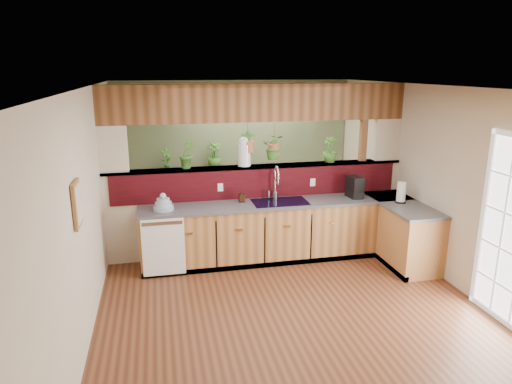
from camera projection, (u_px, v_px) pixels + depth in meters
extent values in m
cube|color=#562D1A|center=(280.00, 288.00, 6.04)|extent=(4.60, 7.00, 0.01)
cube|color=brown|center=(283.00, 87.00, 5.35)|extent=(4.60, 7.00, 0.01)
cube|color=beige|center=(235.00, 148.00, 8.99)|extent=(4.60, 0.02, 2.60)
cube|color=beige|center=(458.00, 368.00, 2.39)|extent=(4.60, 0.02, 2.60)
cube|color=beige|center=(88.00, 205.00, 5.22)|extent=(0.02, 7.00, 2.60)
cube|color=beige|center=(446.00, 184.00, 6.16)|extent=(0.02, 7.00, 2.60)
cube|color=beige|center=(258.00, 210.00, 7.13)|extent=(4.60, 0.15, 1.35)
cube|color=#39070D|center=(259.00, 183.00, 6.93)|extent=(4.40, 0.02, 0.45)
cube|color=brown|center=(258.00, 167.00, 6.95)|extent=(4.60, 0.21, 0.04)
cube|color=brown|center=(258.00, 103.00, 6.70)|extent=(4.60, 0.15, 0.55)
cube|color=beige|center=(113.00, 150.00, 6.43)|extent=(0.40, 0.15, 0.70)
cube|color=beige|center=(386.00, 141.00, 7.29)|extent=(0.40, 0.15, 0.70)
cube|color=brown|center=(361.00, 166.00, 7.31)|extent=(0.10, 0.10, 2.60)
cube|color=brown|center=(258.00, 167.00, 6.95)|extent=(4.60, 0.21, 0.04)
cube|color=brown|center=(258.00, 103.00, 6.70)|extent=(4.60, 0.15, 0.55)
cube|color=#5E704C|center=(235.00, 148.00, 8.97)|extent=(4.55, 0.02, 2.55)
cube|color=#9A6435|center=(280.00, 232.00, 6.89)|extent=(4.10, 0.60, 0.86)
cube|color=#49494E|center=(280.00, 203.00, 6.77)|extent=(4.14, 0.64, 0.04)
cube|color=#9A6435|center=(400.00, 233.00, 6.84)|extent=(0.60, 1.48, 0.86)
cube|color=#49494E|center=(402.00, 204.00, 6.72)|extent=(0.64, 1.52, 0.04)
cube|color=#9A6435|center=(386.00, 224.00, 7.25)|extent=(0.60, 0.60, 0.86)
cube|color=#49494E|center=(388.00, 196.00, 7.13)|extent=(0.64, 0.64, 0.04)
cube|color=black|center=(284.00, 263.00, 6.74)|extent=(4.10, 0.06, 0.08)
cube|color=black|center=(381.00, 259.00, 6.89)|extent=(0.06, 1.48, 0.08)
cube|color=white|center=(164.00, 247.00, 6.24)|extent=(0.58, 0.02, 0.82)
cube|color=#B7B7B2|center=(162.00, 223.00, 6.13)|extent=(0.54, 0.01, 0.05)
cube|color=black|center=(280.00, 203.00, 6.77)|extent=(0.82, 0.50, 0.03)
cube|color=black|center=(268.00, 209.00, 6.76)|extent=(0.34, 0.40, 0.16)
cube|color=black|center=(292.00, 207.00, 6.83)|extent=(0.34, 0.40, 0.16)
cube|color=white|center=(512.00, 235.00, 5.00)|extent=(0.06, 1.02, 2.16)
cube|color=#9A6435|center=(77.00, 204.00, 4.41)|extent=(0.03, 0.35, 0.45)
cube|color=silver|center=(79.00, 204.00, 4.41)|extent=(0.01, 0.27, 0.37)
cylinder|color=#B7B7B2|center=(275.00, 195.00, 6.94)|extent=(0.08, 0.08, 0.11)
cylinder|color=#B7B7B2|center=(275.00, 182.00, 6.89)|extent=(0.03, 0.03, 0.31)
torus|color=#B7B7B2|center=(276.00, 173.00, 6.77)|extent=(0.22, 0.09, 0.23)
cylinder|color=#B7B7B2|center=(278.00, 180.00, 6.70)|extent=(0.03, 0.03, 0.13)
cylinder|color=#B7B7B2|center=(269.00, 194.00, 6.91)|extent=(0.03, 0.03, 0.11)
cylinder|color=#9AABC7|center=(164.00, 208.00, 6.38)|extent=(0.28, 0.28, 0.06)
cylinder|color=#9AABC7|center=(163.00, 204.00, 6.36)|extent=(0.23, 0.23, 0.05)
cylinder|color=#9AABC7|center=(163.00, 200.00, 6.35)|extent=(0.18, 0.18, 0.05)
sphere|color=#9AABC7|center=(163.00, 196.00, 6.33)|extent=(0.09, 0.09, 0.09)
imported|color=#321E12|center=(242.00, 196.00, 6.73)|extent=(0.08, 0.09, 0.18)
cube|color=black|center=(355.00, 187.00, 6.97)|extent=(0.17, 0.28, 0.33)
cube|color=black|center=(357.00, 195.00, 6.91)|extent=(0.15, 0.11, 0.11)
cylinder|color=silver|center=(356.00, 192.00, 6.93)|extent=(0.09, 0.09, 0.09)
cylinder|color=black|center=(400.00, 202.00, 6.74)|extent=(0.15, 0.15, 0.02)
cylinder|color=#B7B7B2|center=(401.00, 192.00, 6.70)|extent=(0.02, 0.02, 0.33)
cylinder|color=white|center=(401.00, 192.00, 6.70)|extent=(0.13, 0.13, 0.29)
cylinder|color=silver|center=(244.00, 155.00, 6.85)|extent=(0.20, 0.20, 0.33)
sphere|color=silver|center=(244.00, 143.00, 6.81)|extent=(0.18, 0.18, 0.18)
imported|color=#346422|center=(187.00, 154.00, 6.67)|extent=(0.25, 0.21, 0.43)
imported|color=#346422|center=(330.00, 150.00, 7.13)|extent=(0.28, 0.28, 0.39)
cylinder|color=brown|center=(248.00, 132.00, 6.78)|extent=(0.01, 0.01, 0.31)
cylinder|color=#975237|center=(248.00, 147.00, 6.83)|extent=(0.19, 0.19, 0.16)
imported|color=#346422|center=(248.00, 130.00, 6.77)|extent=(0.24, 0.19, 0.41)
cylinder|color=brown|center=(274.00, 134.00, 6.87)|extent=(0.01, 0.01, 0.37)
cylinder|color=#975237|center=(274.00, 150.00, 6.93)|extent=(0.18, 0.18, 0.15)
imported|color=#346422|center=(274.00, 134.00, 6.87)|extent=(0.44, 0.41, 0.39)
cube|color=black|center=(192.00, 193.00, 8.79)|extent=(1.45, 0.64, 0.93)
imported|color=#346422|center=(167.00, 159.00, 8.52)|extent=(0.24, 0.18, 0.41)
imported|color=#346422|center=(214.00, 155.00, 8.69)|extent=(0.36, 0.36, 0.50)
imported|color=#346422|center=(282.00, 205.00, 8.60)|extent=(0.67, 0.60, 0.66)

